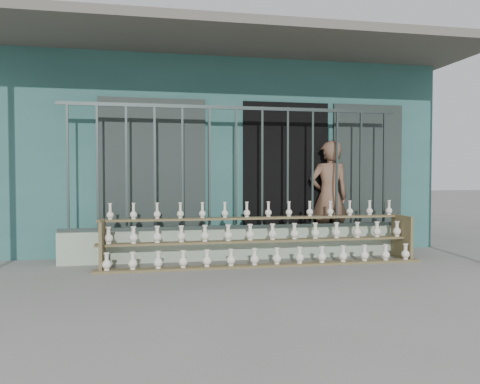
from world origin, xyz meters
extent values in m
plane|color=slate|center=(0.00, 0.00, 0.00)|extent=(60.00, 60.00, 0.00)
cube|color=#2A5955|center=(0.00, 4.30, 1.60)|extent=(7.00, 5.00, 3.20)
cube|color=black|center=(0.90, 1.82, 1.20)|extent=(1.40, 0.12, 2.40)
cube|color=black|center=(-1.20, 1.78, 1.20)|extent=(1.60, 0.08, 2.40)
cube|color=black|center=(2.30, 1.78, 1.20)|extent=(1.20, 0.08, 2.40)
cube|color=#59544C|center=(0.00, 1.20, 3.15)|extent=(7.40, 2.00, 0.12)
cube|color=#9DB197|center=(0.00, 1.30, 0.23)|extent=(5.00, 0.20, 0.45)
cube|color=#283330|center=(-2.35, 1.30, 1.35)|extent=(0.03, 0.03, 1.80)
cube|color=#283330|center=(-1.96, 1.30, 1.35)|extent=(0.03, 0.03, 1.80)
cube|color=#283330|center=(-1.57, 1.30, 1.35)|extent=(0.03, 0.03, 1.80)
cube|color=#283330|center=(-1.18, 1.30, 1.35)|extent=(0.03, 0.03, 1.80)
cube|color=#283330|center=(-0.78, 1.30, 1.35)|extent=(0.03, 0.03, 1.80)
cube|color=#283330|center=(-0.39, 1.30, 1.35)|extent=(0.03, 0.03, 1.80)
cube|color=#283330|center=(0.00, 1.30, 1.35)|extent=(0.03, 0.03, 1.80)
cube|color=#283330|center=(0.39, 1.30, 1.35)|extent=(0.03, 0.03, 1.80)
cube|color=#283330|center=(0.78, 1.30, 1.35)|extent=(0.03, 0.03, 1.80)
cube|color=#283330|center=(1.17, 1.30, 1.35)|extent=(0.03, 0.03, 1.80)
cube|color=#283330|center=(1.57, 1.30, 1.35)|extent=(0.03, 0.03, 1.80)
cube|color=#283330|center=(1.96, 1.30, 1.35)|extent=(0.03, 0.03, 1.80)
cube|color=#283330|center=(2.35, 1.30, 1.35)|extent=(0.03, 0.03, 1.80)
cube|color=#283330|center=(0.00, 1.30, 2.22)|extent=(5.00, 0.04, 0.05)
cube|color=#283330|center=(0.00, 1.30, 0.47)|extent=(5.00, 0.04, 0.05)
cube|color=brown|center=(0.29, 0.65, 0.01)|extent=(4.50, 0.18, 0.03)
cube|color=brown|center=(0.29, 0.90, 0.32)|extent=(4.50, 0.18, 0.03)
cube|color=brown|center=(0.29, 1.15, 0.61)|extent=(4.50, 0.18, 0.03)
cube|color=brown|center=(-1.86, 0.90, 0.32)|extent=(0.04, 0.55, 0.64)
cube|color=brown|center=(2.44, 0.90, 0.32)|extent=(0.04, 0.55, 0.64)
imported|color=brown|center=(1.56, 1.59, 0.89)|extent=(0.65, 0.43, 1.78)
camera|label=1|loc=(-1.24, -5.44, 1.23)|focal=35.00mm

